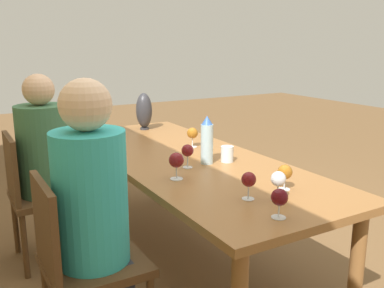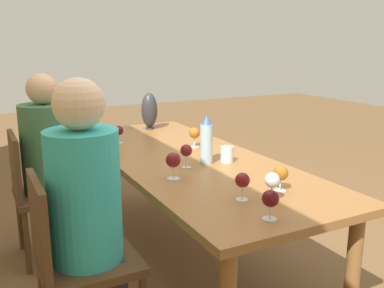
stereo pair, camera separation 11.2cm
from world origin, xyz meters
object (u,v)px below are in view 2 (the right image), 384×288
Objects in this scene: wine_glass_3 at (119,131)px; chair_near at (74,257)px; vase at (149,110)px; wine_glass_2 at (195,133)px; water_tumbler at (227,154)px; wine_glass_7 at (273,181)px; wine_glass_4 at (173,160)px; person_far at (50,161)px; water_bottle at (206,141)px; wine_glass_1 at (270,199)px; wine_glass_0 at (242,181)px; chair_far at (40,190)px; person_near at (88,209)px; wine_glass_5 at (186,151)px; wine_glass_6 at (281,174)px.

chair_near is (-1.05, 0.56, -0.33)m from wine_glass_3.
vase is 2.20× the size of wine_glass_2.
water_tumbler is at bearing 179.74° from wine_glass_2.
vase is 2.18× the size of wine_glass_7.
wine_glass_4 is 0.12× the size of person_far.
water_tumbler is (-0.03, -0.12, -0.09)m from water_bottle.
wine_glass_2 reaches higher than wine_glass_1.
water_tumbler is 0.74× the size of wine_glass_0.
chair_far is (0.70, 0.86, -0.38)m from water_bottle.
vase is 0.35× the size of chair_far.
wine_glass_4 is 0.17× the size of chair_far.
wine_glass_1 is 1.71m from chair_far.
chair_far is (1.37, 0.82, -0.34)m from wine_glass_7.
wine_glass_2 reaches higher than wine_glass_0.
person_near is at bearing 105.98° from wine_glass_4.
water_tumbler is 0.07× the size of person_near.
vase reaches higher than chair_near.
wine_glass_7 is at bearing -40.41° from wine_glass_1.
person_far is (0.31, 0.91, -0.15)m from wine_glass_2.
wine_glass_4 reaches higher than wine_glass_3.
chair_near is 1.01m from chair_far.
wine_glass_5 is 0.16× the size of chair_near.
wine_glass_3 is at bearing 21.52° from water_bottle.
wine_glass_4 is at bearing 135.06° from wine_glass_5.
person_far reaches higher than wine_glass_3.
wine_glass_4 reaches higher than wine_glass_5.
chair_near is 0.67× the size of person_near.
water_bottle is 2.22× the size of wine_glass_0.
wine_glass_1 is 0.92× the size of wine_glass_2.
vase is at bearing -3.90° from wine_glass_7.
wine_glass_4 reaches higher than chair_near.
wine_glass_1 is at bearing 178.12° from wine_glass_5.
vase is 2.36× the size of wine_glass_6.
person_near reaches higher than wine_glass_7.
chair_near is at bearing 74.17° from wine_glass_6.
water_tumbler is 1.26m from chair_far.
chair_far reaches higher than wine_glass_0.
wine_glass_3 is at bearing -28.19° from chair_near.
wine_glass_0 is 1.04× the size of wine_glass_3.
wine_glass_5 is at bearing 97.18° from water_bottle.
wine_glass_3 is 0.91× the size of wine_glass_7.
wine_glass_3 is at bearing -85.01° from person_far.
wine_glass_5 is (0.81, -0.03, 0.01)m from wine_glass_1.
wine_glass_1 is 0.99× the size of wine_glass_6.
water_bottle is at bearing -13.80° from wine_glass_0.
water_tumbler is 0.27m from wine_glass_5.
wine_glass_4 reaches higher than wine_glass_7.
wine_glass_0 is at bearing 179.46° from wine_glass_5.
vase is 1.68m from wine_glass_6.
wine_glass_7 is at bearing -170.82° from wine_glass_5.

